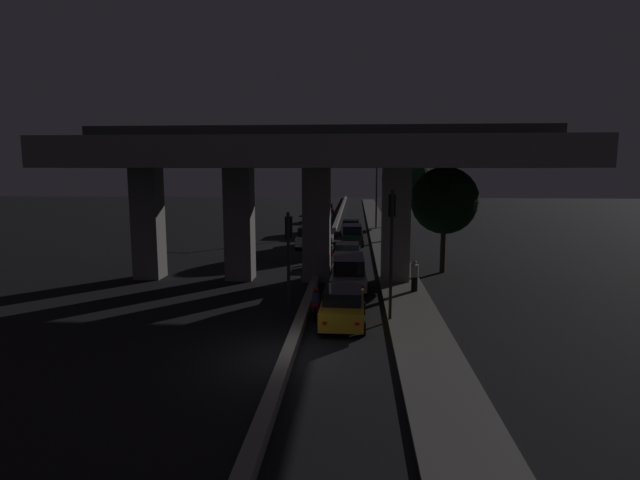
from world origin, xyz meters
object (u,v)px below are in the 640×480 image
(car_white_lead_oncoming, at_px, (309,236))
(pedestrian_on_sidewalk, at_px, (415,276))
(traffic_light_left_of_median, at_px, (289,247))
(car_dark_blue_third, at_px, (347,253))
(motorcycle_white_filtering_mid, at_px, (334,266))
(car_silver_fifth, at_px, (351,227))
(motorcycle_blue_filtering_far, at_px, (331,253))
(car_silver_second, at_px, (349,271))
(car_dark_green_fourth, at_px, (352,235))
(motorcycle_red_filtering_near, at_px, (316,304))
(street_lamp, at_px, (373,186))
(car_black_third_oncoming, at_px, (323,214))
(car_silver_second_oncoming, at_px, (317,223))
(car_taxi_yellow_lead, at_px, (343,306))
(car_dark_red_fourth_oncoming, at_px, (327,209))
(traffic_light_right_of_median, at_px, (391,233))

(car_white_lead_oncoming, xyz_separation_m, pedestrian_on_sidewalk, (7.12, -15.41, 0.01))
(traffic_light_left_of_median, height_order, car_dark_blue_third, traffic_light_left_of_median)
(car_white_lead_oncoming, xyz_separation_m, motorcycle_white_filtering_mid, (2.62, -11.25, -0.32))
(car_silver_fifth, bearing_deg, car_white_lead_oncoming, 160.84)
(motorcycle_blue_filtering_far, bearing_deg, car_silver_second, -170.12)
(car_dark_green_fourth, height_order, motorcycle_red_filtering_near, car_dark_green_fourth)
(street_lamp, relative_size, car_dark_blue_third, 1.97)
(car_dark_green_fourth, relative_size, motorcycle_white_filtering_mid, 2.41)
(car_silver_second, relative_size, car_black_third_oncoming, 1.11)
(car_silver_second_oncoming, height_order, car_black_third_oncoming, car_silver_second_oncoming)
(motorcycle_red_filtering_near, bearing_deg, car_taxi_yellow_lead, -127.99)
(car_dark_red_fourth_oncoming, relative_size, motorcycle_white_filtering_mid, 2.13)
(car_dark_green_fourth, bearing_deg, car_silver_second_oncoming, 25.64)
(street_lamp, xyz_separation_m, motorcycle_white_filtering_mid, (-3.19, -25.06, -4.19))
(car_black_third_oncoming, bearing_deg, traffic_light_left_of_median, -0.15)
(street_lamp, bearing_deg, car_silver_fifth, -114.15)
(street_lamp, distance_m, car_black_third_oncoming, 10.37)
(motorcycle_red_filtering_near, bearing_deg, pedestrian_on_sidewalk, -46.03)
(traffic_light_right_of_median, distance_m, motorcycle_white_filtering_mid, 10.18)
(car_taxi_yellow_lead, relative_size, motorcycle_white_filtering_mid, 2.22)
(traffic_light_right_of_median, xyz_separation_m, motorcycle_red_filtering_near, (-3.27, 0.35, -3.29))
(car_silver_fifth, relative_size, car_black_third_oncoming, 0.97)
(car_black_third_oncoming, bearing_deg, car_silver_fifth, 14.50)
(car_dark_red_fourth_oncoming, height_order, motorcycle_blue_filtering_far, car_dark_red_fourth_oncoming)
(car_taxi_yellow_lead, height_order, motorcycle_white_filtering_mid, car_taxi_yellow_lead)
(car_dark_blue_third, relative_size, car_black_third_oncoming, 0.94)
(car_silver_second_oncoming, bearing_deg, street_lamp, 127.41)
(street_lamp, relative_size, car_silver_second_oncoming, 1.95)
(car_taxi_yellow_lead, relative_size, motorcycle_blue_filtering_far, 2.20)
(car_silver_second_oncoming, bearing_deg, car_dark_green_fourth, 27.42)
(car_silver_second_oncoming, height_order, pedestrian_on_sidewalk, car_silver_second_oncoming)
(car_black_third_oncoming, distance_m, motorcycle_white_filtering_mid, 32.70)
(car_silver_second, height_order, car_white_lead_oncoming, car_silver_second)
(traffic_light_left_of_median, bearing_deg, street_lamp, 82.08)
(traffic_light_left_of_median, height_order, car_silver_second_oncoming, traffic_light_left_of_median)
(street_lamp, relative_size, motorcycle_blue_filtering_far, 3.99)
(traffic_light_right_of_median, distance_m, car_silver_fifth, 29.39)
(car_dark_red_fourth_oncoming, height_order, pedestrian_on_sidewalk, pedestrian_on_sidewalk)
(car_silver_second, relative_size, car_dark_red_fourth_oncoming, 1.14)
(street_lamp, xyz_separation_m, motorcycle_blue_filtering_far, (-3.62, -20.03, -4.19))
(car_silver_fifth, bearing_deg, traffic_light_left_of_median, 177.97)
(car_white_lead_oncoming, height_order, pedestrian_on_sidewalk, car_white_lead_oncoming)
(traffic_light_left_of_median, height_order, motorcycle_red_filtering_near, traffic_light_left_of_median)
(street_lamp, height_order, car_silver_second_oncoming, street_lamp)
(car_white_lead_oncoming, bearing_deg, street_lamp, 157.40)
(street_lamp, distance_m, car_silver_second, 28.60)
(car_silver_second, distance_m, car_white_lead_oncoming, 14.88)
(car_silver_fifth, bearing_deg, car_silver_second, -176.99)
(motorcycle_white_filtering_mid, bearing_deg, car_white_lead_oncoming, 14.66)
(pedestrian_on_sidewalk, bearing_deg, car_silver_second, 164.58)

